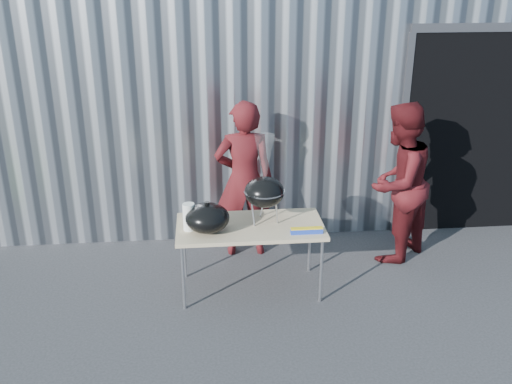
{
  "coord_description": "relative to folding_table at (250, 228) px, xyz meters",
  "views": [
    {
      "loc": [
        -0.37,
        -4.82,
        3.23
      ],
      "look_at": [
        0.16,
        0.58,
        1.05
      ],
      "focal_mm": 40.0,
      "sensor_mm": 36.0,
      "label": 1
    }
  ],
  "objects": [
    {
      "name": "ground",
      "position": [
        -0.08,
        -0.43,
        -0.71
      ],
      "size": [
        80.0,
        80.0,
        0.0
      ],
      "primitive_type": "plane",
      "color": "#2B2B2E"
    },
    {
      "name": "building",
      "position": [
        0.83,
        4.15,
        0.83
      ],
      "size": [
        8.2,
        6.2,
        3.1
      ],
      "color": "silver",
      "rests_on": "ground"
    },
    {
      "name": "folding_table",
      "position": [
        0.0,
        0.0,
        0.0
      ],
      "size": [
        1.5,
        0.75,
        0.75
      ],
      "color": "tan",
      "rests_on": "ground"
    },
    {
      "name": "kettle_grill",
      "position": [
        0.15,
        0.06,
        0.46
      ],
      "size": [
        0.42,
        0.42,
        0.93
      ],
      "color": "black",
      "rests_on": "folding_table"
    },
    {
      "name": "grill_lid",
      "position": [
        -0.43,
        -0.1,
        0.18
      ],
      "size": [
        0.44,
        0.44,
        0.32
      ],
      "color": "black",
      "rests_on": "folding_table"
    },
    {
      "name": "paper_towels",
      "position": [
        -0.62,
        -0.05,
        0.18
      ],
      "size": [
        0.12,
        0.12,
        0.28
      ],
      "primitive_type": "cylinder",
      "color": "white",
      "rests_on": "folding_table"
    },
    {
      "name": "white_tub",
      "position": [
        -0.55,
        0.17,
        0.09
      ],
      "size": [
        0.2,
        0.15,
        0.1
      ],
      "primitive_type": "cube",
      "color": "white",
      "rests_on": "folding_table"
    },
    {
      "name": "foil_box",
      "position": [
        0.54,
        -0.25,
        0.07
      ],
      "size": [
        0.32,
        0.05,
        0.06
      ],
      "color": "#1B3AB4",
      "rests_on": "folding_table"
    },
    {
      "name": "person_cook",
      "position": [
        0.01,
        0.85,
        0.22
      ],
      "size": [
        0.68,
        0.45,
        1.85
      ],
      "primitive_type": "imported",
      "rotation": [
        0.0,
        0.0,
        3.16
      ],
      "color": "#481014",
      "rests_on": "ground"
    },
    {
      "name": "person_bystander",
      "position": [
        1.73,
        0.58,
        0.21
      ],
      "size": [
        1.14,
        1.12,
        1.85
      ],
      "primitive_type": "imported",
      "rotation": [
        0.0,
        0.0,
        3.85
      ],
      "color": "#481014",
      "rests_on": "ground"
    }
  ]
}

